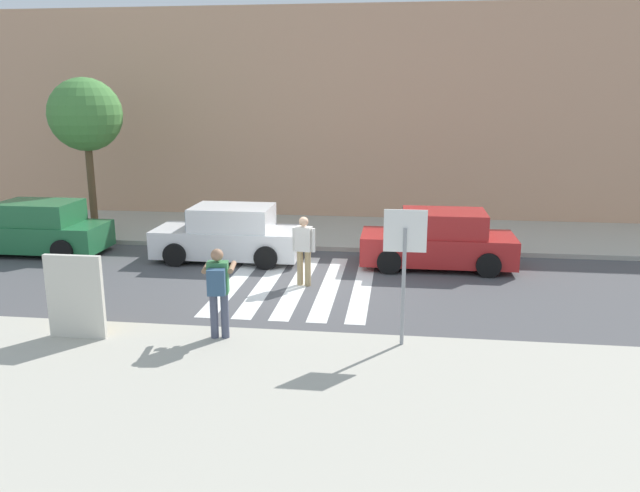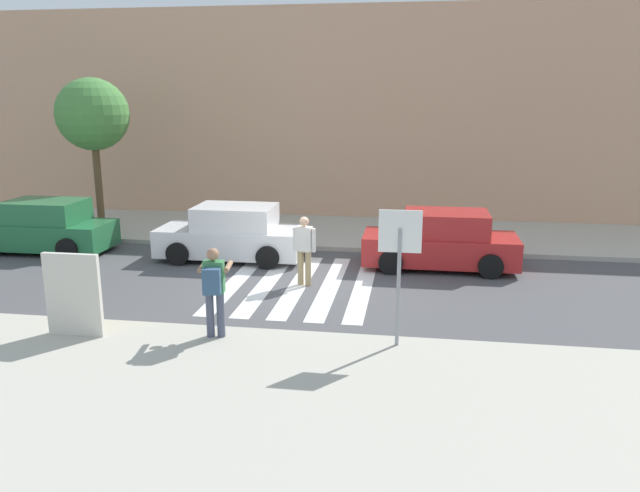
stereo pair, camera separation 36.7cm
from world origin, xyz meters
The scene contains 17 objects.
ground_plane centered at (0.00, 0.00, 0.00)m, with size 120.00×120.00×0.00m, color #4C4C4F.
sidewalk_near centered at (0.00, -6.20, 0.07)m, with size 60.00×6.00×0.14m, color #B2AD9E.
sidewalk_far centered at (0.00, 6.00, 0.07)m, with size 60.00×4.80×0.14m, color #B2AD9E.
building_facade_far centered at (0.00, 10.40, 3.82)m, with size 56.00×4.00×7.64m, color tan.
crosswalk_stripe_0 centered at (-1.60, 0.20, 0.00)m, with size 0.44×5.20×0.01m, color silver.
crosswalk_stripe_1 centered at (-0.80, 0.20, 0.00)m, with size 0.44×5.20×0.01m, color silver.
crosswalk_stripe_2 centered at (0.00, 0.20, 0.00)m, with size 0.44×5.20×0.01m, color silver.
crosswalk_stripe_3 centered at (0.80, 0.20, 0.00)m, with size 0.44×5.20×0.01m, color silver.
crosswalk_stripe_4 centered at (1.60, 0.20, 0.00)m, with size 0.44×5.20×0.01m, color silver.
stop_sign centered at (2.55, -3.61, 1.97)m, with size 0.76×0.08×2.51m.
photographer_with_backpack centered at (-0.84, -3.76, 1.17)m, with size 0.66×0.90×1.72m.
pedestrian_crossing centered at (0.16, 0.15, 0.97)m, with size 0.57×0.30×1.72m.
parked_car_green centered at (-8.13, 2.30, 0.73)m, with size 4.10×1.92×1.55m.
parked_car_white centered at (-2.31, 2.30, 0.73)m, with size 4.10×1.92×1.55m.
parked_car_red centered at (3.53, 2.30, 0.73)m, with size 4.10×1.92×1.55m.
street_tree_west centered at (-7.74, 5.04, 3.92)m, with size 2.36×2.36×4.99m.
advertising_board centered at (-3.50, -4.05, 0.94)m, with size 1.10×0.11×1.60m.
Camera 1 is at (2.44, -14.41, 4.63)m, focal length 35.00 mm.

